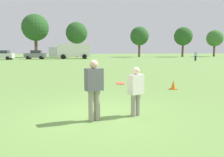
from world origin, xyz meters
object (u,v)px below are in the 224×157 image
at_px(player_defender, 136,89).
at_px(traffic_cone, 173,85).
at_px(frisbee, 120,83).
at_px(parked_car_center, 35,55).
at_px(parked_car_mid_left, 2,55).
at_px(box_truck, 71,51).
at_px(player_thrower, 94,87).
at_px(bystander_sideline_watcher, 196,55).

bearing_deg(player_defender, traffic_cone, 52.82).
relative_size(frisbee, traffic_cone, 0.56).
distance_m(frisbee, parked_car_center, 43.06).
bearing_deg(player_defender, parked_car_mid_left, 111.23).
height_order(player_defender, box_truck, box_truck).
distance_m(parked_car_mid_left, parked_car_center, 6.13).
height_order(player_thrower, parked_car_center, parked_car_center).
bearing_deg(traffic_cone, box_truck, 98.35).
distance_m(box_truck, bystander_sideline_watcher, 25.05).
height_order(box_truck, bystander_sideline_watcher, box_truck).
bearing_deg(traffic_cone, player_defender, -127.18).
relative_size(traffic_cone, parked_car_center, 0.11).
bearing_deg(traffic_cone, parked_car_center, 108.83).
xyz_separation_m(player_defender, parked_car_mid_left, (-15.64, 40.27, 0.08)).
height_order(parked_car_mid_left, parked_car_center, same).
relative_size(player_thrower, parked_car_center, 0.41).
height_order(parked_car_mid_left, bystander_sideline_watcher, parked_car_mid_left).
bearing_deg(parked_car_center, bystander_sideline_watcher, -21.26).
xyz_separation_m(traffic_cone, box_truck, (-5.63, 38.41, 1.52)).
bearing_deg(frisbee, traffic_cone, 49.86).
height_order(parked_car_center, box_truck, box_truck).
bearing_deg(player_thrower, player_defender, 11.49).
distance_m(player_defender, parked_car_center, 42.98).
bearing_deg(traffic_cone, frisbee, -130.14).
bearing_deg(frisbee, box_truck, 92.64).
bearing_deg(traffic_cone, bystander_sideline_watcher, 58.26).
distance_m(frisbee, parked_car_mid_left, 43.21).
bearing_deg(player_defender, player_thrower, -168.51).
relative_size(player_thrower, parked_car_mid_left, 0.41).
xyz_separation_m(player_thrower, parked_car_mid_left, (-14.35, 40.53, -0.06)).
relative_size(traffic_cone, parked_car_mid_left, 0.11).
xyz_separation_m(player_thrower, traffic_cone, (4.43, 4.40, -0.76)).
xyz_separation_m(player_defender, parked_car_center, (-9.72, 41.86, 0.08)).
distance_m(frisbee, box_truck, 42.81).
relative_size(parked_car_mid_left, box_truck, 0.50).
distance_m(player_defender, bystander_sideline_watcher, 36.19).
distance_m(traffic_cone, box_truck, 38.85).
bearing_deg(box_truck, player_defender, -86.65).
bearing_deg(parked_car_center, parked_car_mid_left, -164.93).
bearing_deg(player_thrower, traffic_cone, 44.81).
relative_size(frisbee, parked_car_mid_left, 0.06).
distance_m(player_defender, traffic_cone, 5.23).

